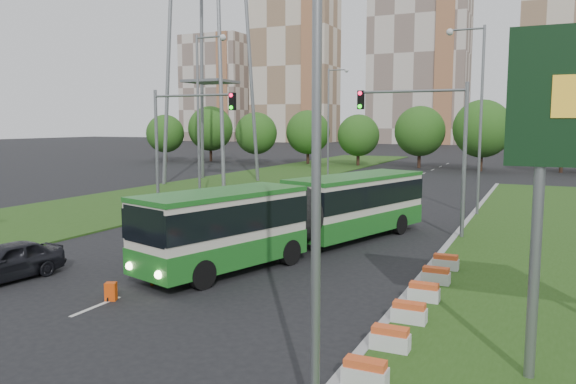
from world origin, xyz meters
The scene contains 18 objects.
ground centered at (0.00, 0.00, 0.00)m, with size 360.00×360.00×0.00m, color black.
median_kerb centered at (6.05, 8.00, 0.09)m, with size 0.30×60.00×0.18m, color #9C9C9C.
left_verge centered at (-18.00, 25.00, 0.05)m, with size 12.00×110.00×0.10m, color #254814.
lane_markings centered at (-3.00, 20.00, 0.00)m, with size 0.20×100.00×0.01m, color beige, non-canonical shape.
flower_planters centered at (6.70, -2.50, 0.45)m, with size 1.10×11.50×0.60m, color silver, non-canonical shape.
traffic_mast_median centered at (4.78, 10.00, 5.35)m, with size 5.76×0.32×8.00m.
traffic_mast_left centered at (-10.38, 9.00, 5.35)m, with size 5.76×0.32×8.00m.
street_lamps centered at (-3.00, 10.00, 6.00)m, with size 36.00×60.00×12.00m, color slate, non-canonical shape.
tree_line centered at (10.00, 55.00, 4.50)m, with size 120.00×8.00×9.00m, color #1D4D14, non-canonical shape.
apartment_tower_west centered at (-65.00, 150.00, 24.00)m, with size 26.00×15.00×48.00m, color beige.
apartment_tower_cwest centered at (-25.00, 150.00, 26.00)m, with size 28.00×15.00×52.00m, color beige.
apartment_tower_ceast centered at (15.00, 150.00, 25.00)m, with size 25.00×15.00×50.00m, color beige.
midrise_west centered at (-95.00, 150.00, 18.00)m, with size 22.00×14.00×36.00m, color beige.
articulated_bus centered at (-0.20, 4.26, 1.75)m, with size 2.71×17.35×2.86m.
car_left_near centered at (-8.29, -5.09, 0.74)m, with size 1.75×4.36×1.48m, color black.
car_left_far centered at (-9.49, 10.30, 0.73)m, with size 1.55×4.46×1.47m, color black.
pedestrian centered at (-2.83, -3.12, 0.88)m, with size 0.64×0.42×1.76m, color gray.
shopping_trolley centered at (-3.00, -5.29, 0.30)m, with size 0.36×0.38×0.61m.
Camera 1 is at (10.08, -19.49, 5.93)m, focal length 35.00 mm.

